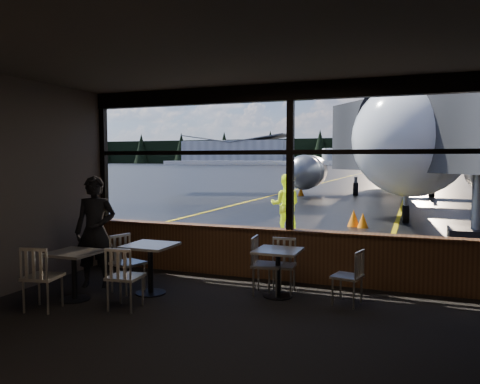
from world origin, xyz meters
The scene contains 31 objects.
ground_plane centered at (0.00, 120.00, 0.00)m, with size 520.00×520.00×0.00m, color black.
carpet_floor centered at (0.00, -3.00, 0.01)m, with size 8.00×6.00×0.01m, color black.
ceiling centered at (0.00, -3.00, 3.50)m, with size 8.00×6.00×0.04m, color #38332D.
wall_back centered at (0.00, -6.00, 1.75)m, with size 8.00×0.04×3.50m, color #4A413B.
window_sill centered at (0.00, 0.00, 0.45)m, with size 8.00×0.28×0.90m, color #512E18.
window_header centered at (0.00, 0.00, 3.35)m, with size 8.00×0.18×0.30m, color black.
mullion_left centered at (-3.95, 0.00, 2.20)m, with size 0.12×0.12×2.60m, color black.
mullion_centre centered at (0.00, 0.00, 2.20)m, with size 0.12×0.12×2.60m, color black.
window_transom centered at (0.00, 0.00, 2.30)m, with size 8.00×0.10×0.08m, color black.
airliner centered at (0.87, 20.22, 5.14)m, with size 28.05×33.66×10.28m, color white, non-canonical shape.
jet_bridge centered at (3.60, 5.50, 2.50)m, with size 9.39×11.48×5.01m, color #2F2F31, non-canonical shape.
cafe_table_near centered at (0.08, -1.03, 0.38)m, with size 0.69×0.69×0.76m, color #ADA99F, non-canonical shape.
cafe_table_mid centered at (-1.89, -1.59, 0.41)m, with size 0.74×0.74×0.81m, color gray, non-canonical shape.
cafe_table_left centered at (-2.80, -2.31, 0.38)m, with size 0.70×0.70×0.76m, color gray, non-canonical shape.
chair_near_e centered at (1.16, -1.05, 0.42)m, with size 0.46×0.46×0.85m, color #BAB5A8, non-canonical shape.
chair_near_w centered at (-0.12, -0.97, 0.47)m, with size 0.52×0.52×0.95m, color beige, non-canonical shape.
chair_near_n centered at (0.09, -0.81, 0.45)m, with size 0.49×0.49×0.90m, color #AAA599, non-canonical shape.
chair_mid_s centered at (-1.82, -2.39, 0.47)m, with size 0.51×0.51×0.94m, color beige, non-canonical shape.
chair_mid_w centered at (-2.29, -1.63, 0.47)m, with size 0.52×0.52×0.95m, color beige, non-canonical shape.
chair_left_s centered at (-2.90, -2.85, 0.48)m, with size 0.52×0.52×0.96m, color #AFAB9D, non-canonical shape.
passenger centered at (-3.00, -1.54, 0.95)m, with size 0.69×0.45×1.90m, color black.
ground_crew centered at (-1.40, 4.89, 0.88)m, with size 0.85×0.66×1.75m, color #BFF219.
cone_nose centered at (0.21, 7.35, 0.28)m, with size 0.40×0.40×0.55m, color #FD4A07.
cone_wing centered at (-4.37, 19.35, 0.27)m, with size 0.39×0.39×0.54m, color #FA5507.
hangar_left centered at (-70.00, 180.00, 5.50)m, with size 45.00×18.00×11.00m, color silver, non-canonical shape.
hangar_mid centered at (0.00, 185.00, 5.00)m, with size 38.00×15.00×10.00m, color silver, non-canonical shape.
fuel_tank_a centered at (-30.00, 182.00, 3.00)m, with size 8.00×8.00×6.00m, color silver.
fuel_tank_b centered at (-20.00, 182.00, 3.00)m, with size 8.00×8.00×6.00m, color silver.
fuel_tank_c centered at (-10.00, 182.00, 3.00)m, with size 8.00×8.00×6.00m, color silver.
treeline centered at (0.00, 210.00, 6.00)m, with size 360.00×3.00×12.00m, color black.
cone_extra centered at (0.53, 7.15, 0.24)m, with size 0.35×0.35×0.48m, color #FF6808.
Camera 1 is at (2.09, -8.03, 2.17)m, focal length 35.00 mm.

